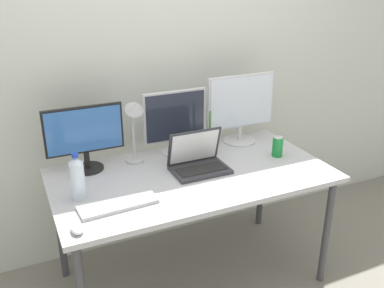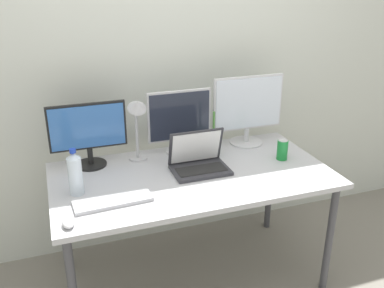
{
  "view_description": "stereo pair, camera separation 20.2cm",
  "coord_description": "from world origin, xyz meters",
  "px_view_note": "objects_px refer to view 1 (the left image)",
  "views": [
    {
      "loc": [
        -0.91,
        -2.0,
        1.83
      ],
      "look_at": [
        0.0,
        0.0,
        0.92
      ],
      "focal_mm": 40.0,
      "sensor_mm": 36.0,
      "label": 1
    },
    {
      "loc": [
        -0.73,
        -2.08,
        1.83
      ],
      "look_at": [
        0.0,
        0.0,
        0.92
      ],
      "focal_mm": 40.0,
      "sensor_mm": 36.0,
      "label": 2
    }
  ],
  "objects_px": {
    "keyboard_main": "(118,204)",
    "water_bottle": "(77,178)",
    "mouse_by_keyboard": "(77,228)",
    "bamboo_vase": "(210,146)",
    "desk_lamp": "(135,119)",
    "work_desk": "(192,182)",
    "monitor_right": "(241,107)",
    "soda_can_near_keyboard": "(278,147)",
    "monitor_left": "(85,135)",
    "monitor_center": "(175,120)",
    "laptop_silver": "(198,161)"
  },
  "relations": [
    {
      "from": "keyboard_main",
      "to": "bamboo_vase",
      "type": "relative_size",
      "value": 1.33
    },
    {
      "from": "laptop_silver",
      "to": "bamboo_vase",
      "type": "xyz_separation_m",
      "value": [
        0.15,
        0.15,
        0.01
      ]
    },
    {
      "from": "monitor_center",
      "to": "desk_lamp",
      "type": "xyz_separation_m",
      "value": [
        -0.28,
        -0.06,
        0.07
      ]
    },
    {
      "from": "keyboard_main",
      "to": "soda_can_near_keyboard",
      "type": "relative_size",
      "value": 3.08
    },
    {
      "from": "work_desk",
      "to": "monitor_right",
      "type": "bearing_deg",
      "value": 31.81
    },
    {
      "from": "water_bottle",
      "to": "soda_can_near_keyboard",
      "type": "height_order",
      "value": "water_bottle"
    },
    {
      "from": "monitor_left",
      "to": "mouse_by_keyboard",
      "type": "xyz_separation_m",
      "value": [
        -0.18,
        -0.62,
        -0.2
      ]
    },
    {
      "from": "soda_can_near_keyboard",
      "to": "desk_lamp",
      "type": "height_order",
      "value": "desk_lamp"
    },
    {
      "from": "keyboard_main",
      "to": "bamboo_vase",
      "type": "height_order",
      "value": "bamboo_vase"
    },
    {
      "from": "keyboard_main",
      "to": "monitor_right",
      "type": "bearing_deg",
      "value": 23.41
    },
    {
      "from": "monitor_left",
      "to": "monitor_center",
      "type": "xyz_separation_m",
      "value": [
        0.56,
        0.01,
        0.0
      ]
    },
    {
      "from": "keyboard_main",
      "to": "soda_can_near_keyboard",
      "type": "bearing_deg",
      "value": 6.54
    },
    {
      "from": "monitor_left",
      "to": "soda_can_near_keyboard",
      "type": "xyz_separation_m",
      "value": [
        1.12,
        -0.3,
        -0.15
      ]
    },
    {
      "from": "keyboard_main",
      "to": "mouse_by_keyboard",
      "type": "relative_size",
      "value": 3.83
    },
    {
      "from": "work_desk",
      "to": "water_bottle",
      "type": "xyz_separation_m",
      "value": [
        -0.64,
        -0.03,
        0.18
      ]
    },
    {
      "from": "water_bottle",
      "to": "desk_lamp",
      "type": "height_order",
      "value": "desk_lamp"
    },
    {
      "from": "mouse_by_keyboard",
      "to": "work_desk",
      "type": "bearing_deg",
      "value": 25.2
    },
    {
      "from": "monitor_center",
      "to": "desk_lamp",
      "type": "relative_size",
      "value": 0.96
    },
    {
      "from": "monitor_center",
      "to": "laptop_silver",
      "type": "xyz_separation_m",
      "value": [
        0.03,
        -0.28,
        -0.16
      ]
    },
    {
      "from": "monitor_right",
      "to": "bamboo_vase",
      "type": "xyz_separation_m",
      "value": [
        -0.29,
        -0.13,
        -0.18
      ]
    },
    {
      "from": "keyboard_main",
      "to": "water_bottle",
      "type": "height_order",
      "value": "water_bottle"
    },
    {
      "from": "laptop_silver",
      "to": "mouse_by_keyboard",
      "type": "distance_m",
      "value": 0.84
    },
    {
      "from": "work_desk",
      "to": "monitor_left",
      "type": "bearing_deg",
      "value": 151.05
    },
    {
      "from": "monitor_right",
      "to": "mouse_by_keyboard",
      "type": "xyz_separation_m",
      "value": [
        -1.2,
        -0.63,
        -0.23
      ]
    },
    {
      "from": "monitor_right",
      "to": "soda_can_near_keyboard",
      "type": "distance_m",
      "value": 0.37
    },
    {
      "from": "keyboard_main",
      "to": "water_bottle",
      "type": "bearing_deg",
      "value": 132.69
    },
    {
      "from": "monitor_right",
      "to": "laptop_silver",
      "type": "relative_size",
      "value": 1.49
    },
    {
      "from": "monitor_right",
      "to": "keyboard_main",
      "type": "distance_m",
      "value": 1.12
    },
    {
      "from": "desk_lamp",
      "to": "bamboo_vase",
      "type": "bearing_deg",
      "value": -8.78
    },
    {
      "from": "water_bottle",
      "to": "bamboo_vase",
      "type": "height_order",
      "value": "bamboo_vase"
    },
    {
      "from": "keyboard_main",
      "to": "desk_lamp",
      "type": "relative_size",
      "value": 0.92
    },
    {
      "from": "soda_can_near_keyboard",
      "to": "desk_lamp",
      "type": "bearing_deg",
      "value": 163.42
    },
    {
      "from": "bamboo_vase",
      "to": "desk_lamp",
      "type": "xyz_separation_m",
      "value": [
        -0.45,
        0.07,
        0.22
      ]
    },
    {
      "from": "work_desk",
      "to": "desk_lamp",
      "type": "bearing_deg",
      "value": 135.2
    },
    {
      "from": "monitor_left",
      "to": "keyboard_main",
      "type": "relative_size",
      "value": 1.14
    },
    {
      "from": "desk_lamp",
      "to": "keyboard_main",
      "type": "bearing_deg",
      "value": -118.52
    },
    {
      "from": "keyboard_main",
      "to": "laptop_silver",
      "type": "bearing_deg",
      "value": 18.74
    },
    {
      "from": "monitor_center",
      "to": "soda_can_near_keyboard",
      "type": "height_order",
      "value": "monitor_center"
    },
    {
      "from": "keyboard_main",
      "to": "water_bottle",
      "type": "xyz_separation_m",
      "value": [
        -0.16,
        0.15,
        0.11
      ]
    },
    {
      "from": "work_desk",
      "to": "keyboard_main",
      "type": "bearing_deg",
      "value": -159.17
    },
    {
      "from": "work_desk",
      "to": "keyboard_main",
      "type": "height_order",
      "value": "keyboard_main"
    },
    {
      "from": "work_desk",
      "to": "monitor_left",
      "type": "xyz_separation_m",
      "value": [
        -0.53,
        0.29,
        0.27
      ]
    },
    {
      "from": "monitor_left",
      "to": "monitor_right",
      "type": "relative_size",
      "value": 0.93
    },
    {
      "from": "soda_can_near_keyboard",
      "to": "desk_lamp",
      "type": "relative_size",
      "value": 0.3
    },
    {
      "from": "water_bottle",
      "to": "soda_can_near_keyboard",
      "type": "xyz_separation_m",
      "value": [
        1.23,
        0.03,
        -0.05
      ]
    },
    {
      "from": "monitor_center",
      "to": "monitor_right",
      "type": "distance_m",
      "value": 0.47
    },
    {
      "from": "mouse_by_keyboard",
      "to": "bamboo_vase",
      "type": "height_order",
      "value": "bamboo_vase"
    },
    {
      "from": "soda_can_near_keyboard",
      "to": "bamboo_vase",
      "type": "distance_m",
      "value": 0.42
    },
    {
      "from": "monitor_right",
      "to": "laptop_silver",
      "type": "bearing_deg",
      "value": -148.16
    },
    {
      "from": "desk_lamp",
      "to": "mouse_by_keyboard",
      "type": "bearing_deg",
      "value": -128.97
    }
  ]
}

